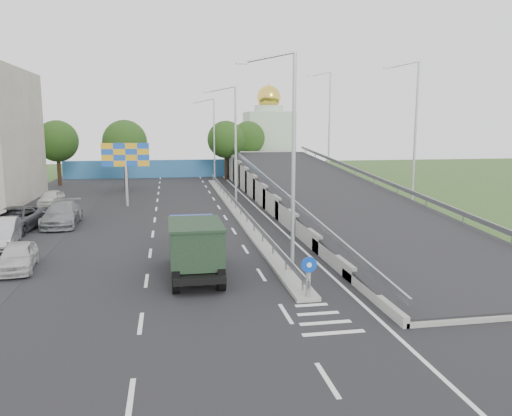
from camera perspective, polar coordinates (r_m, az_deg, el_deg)
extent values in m
plane|color=#2D4C1E|center=(18.52, 7.85, -12.84)|extent=(160.00, 160.00, 0.00)
cube|color=black|center=(37.03, -6.11, -1.51)|extent=(26.00, 90.00, 0.04)
cube|color=black|center=(38.46, -25.83, -2.00)|extent=(8.00, 90.00, 0.05)
cube|color=gray|center=(41.23, -2.33, -0.20)|extent=(1.00, 44.00, 0.20)
cube|color=gray|center=(44.24, 13.67, 3.14)|extent=(0.10, 50.00, 0.32)
cube|color=gray|center=(41.37, 1.50, 2.98)|extent=(0.10, 50.00, 0.32)
cube|color=gray|center=(41.12, -2.34, 0.69)|extent=(0.08, 44.00, 0.32)
cylinder|color=gray|center=(41.16, -2.34, 0.34)|extent=(0.09, 0.09, 0.60)
cylinder|color=black|center=(20.22, 5.99, -8.45)|extent=(0.20, 0.20, 1.20)
cylinder|color=#0C3FBF|center=(19.93, 6.09, -6.47)|extent=(0.64, 0.05, 0.64)
cylinder|color=white|center=(19.91, 6.11, -6.49)|extent=(0.20, 0.03, 0.20)
cylinder|color=#B2B5B7|center=(23.07, 4.30, 4.95)|extent=(0.18, 0.18, 10.00)
cylinder|color=#B2B5B7|center=(22.93, 1.42, 16.84)|extent=(2.57, 0.12, 0.66)
cube|color=#B2B5B7|center=(22.69, -1.68, 16.28)|extent=(0.50, 0.18, 0.12)
cylinder|color=#B2B5B7|center=(42.71, -2.34, 7.01)|extent=(0.18, 0.18, 10.00)
cylinder|color=#B2B5B7|center=(42.63, -4.03, 13.38)|extent=(2.57, 0.12, 0.66)
cube|color=#B2B5B7|center=(42.50, -5.67, 13.03)|extent=(0.50, 0.18, 0.12)
cylinder|color=#B2B5B7|center=(62.57, -4.80, 7.75)|extent=(0.18, 0.18, 10.00)
cylinder|color=#B2B5B7|center=(62.52, -5.98, 12.09)|extent=(2.57, 0.12, 0.66)
cube|color=#B2B5B7|center=(62.44, -7.09, 11.84)|extent=(0.50, 0.18, 0.12)
cube|color=teal|center=(68.55, -8.80, 4.47)|extent=(30.00, 0.50, 2.40)
cube|color=#B2CCAD|center=(77.86, 1.45, 7.59)|extent=(7.00, 7.00, 9.00)
cylinder|color=#B2CCAD|center=(77.86, 1.47, 11.27)|extent=(4.40, 4.40, 1.00)
sphere|color=gold|center=(77.94, 1.47, 12.52)|extent=(3.60, 3.60, 3.60)
cone|color=gold|center=(78.07, 1.48, 13.98)|extent=(0.30, 0.30, 1.20)
cylinder|color=#B2B5B7|center=(44.72, -14.57, 2.71)|extent=(0.24, 0.24, 4.00)
cube|color=gold|center=(44.51, -14.70, 5.91)|extent=(4.00, 0.20, 2.00)
cylinder|color=black|center=(56.70, -14.64, 4.07)|extent=(0.44, 0.44, 4.00)
sphere|color=#1D340E|center=(56.51, -14.77, 7.30)|extent=(4.80, 4.80, 4.80)
cylinder|color=black|center=(64.90, -3.42, 5.00)|extent=(0.44, 0.44, 4.00)
sphere|color=#1D340E|center=(64.74, -3.45, 7.82)|extent=(4.80, 4.80, 4.80)
cylinder|color=black|center=(62.78, -21.59, 4.21)|extent=(0.44, 0.44, 4.00)
sphere|color=#1D340E|center=(62.61, -21.77, 7.12)|extent=(4.80, 4.80, 4.80)
cylinder|color=black|center=(72.36, -0.89, 5.47)|extent=(0.44, 0.44, 4.00)
sphere|color=#1D340E|center=(72.21, -0.90, 8.00)|extent=(4.80, 4.80, 4.80)
cylinder|color=black|center=(25.46, -9.38, -5.41)|extent=(0.34, 1.05, 1.05)
cylinder|color=black|center=(25.56, -5.08, -5.26)|extent=(0.34, 1.05, 1.05)
cylinder|color=black|center=(24.63, -9.34, -5.92)|extent=(0.34, 1.05, 1.05)
cylinder|color=black|center=(24.73, -4.89, -5.76)|extent=(0.34, 1.05, 1.05)
cylinder|color=black|center=(21.43, -9.14, -8.26)|extent=(0.34, 1.05, 1.05)
cylinder|color=black|center=(21.54, -4.01, -8.06)|extent=(0.34, 1.05, 1.05)
cube|color=black|center=(23.52, -6.95, -6.24)|extent=(2.25, 5.94, 0.29)
cube|color=navy|center=(25.47, -7.30, -2.82)|extent=(2.21, 1.55, 1.62)
cube|color=black|center=(26.11, -7.41, -1.56)|extent=(1.82, 0.07, 0.67)
cube|color=black|center=(26.49, -7.36, -4.57)|extent=(2.20, 0.16, 0.48)
cube|color=black|center=(22.71, -6.91, -4.07)|extent=(2.32, 3.65, 1.72)
cube|color=black|center=(22.51, -6.95, -1.82)|extent=(2.42, 3.75, 0.11)
imported|color=#B8B8B8|center=(26.98, -25.60, -5.04)|extent=(2.06, 4.16, 1.36)
imported|color=#9FA0A5|center=(32.43, -27.19, -2.58)|extent=(2.50, 5.27, 1.67)
imported|color=#343539|center=(36.81, -25.86, -1.20)|extent=(3.46, 6.11, 1.61)
imported|color=gray|center=(37.63, -21.32, -0.66)|extent=(2.47, 5.72, 1.64)
imported|color=silver|center=(47.42, -22.35, 1.07)|extent=(1.86, 4.09, 1.36)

